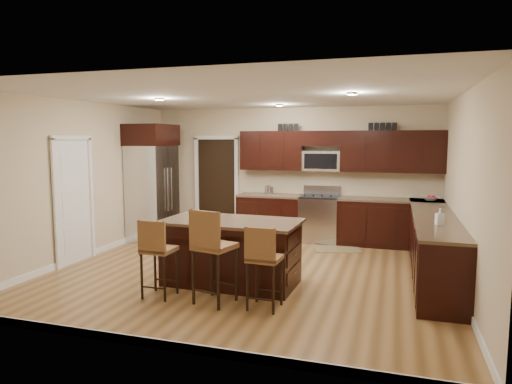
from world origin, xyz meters
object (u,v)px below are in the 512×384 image
(stool_mid, at_px, (211,246))
(stool_right, at_px, (263,258))
(refrigerator, at_px, (152,181))
(stool_left, at_px, (157,249))
(range, at_px, (320,218))
(island, at_px, (231,254))

(stool_mid, relative_size, stool_right, 1.17)
(refrigerator, bearing_deg, stool_left, -59.43)
(range, relative_size, stool_left, 1.07)
(island, height_order, stool_mid, stool_mid)
(range, distance_m, stool_right, 3.90)
(island, distance_m, stool_right, 1.12)
(stool_mid, distance_m, stool_right, 0.67)
(range, bearing_deg, stool_left, -110.74)
(island, distance_m, stool_mid, 0.91)
(stool_left, bearing_deg, refrigerator, 121.57)
(stool_mid, xyz_separation_m, stool_right, (0.66, 0.01, -0.11))
(stool_left, distance_m, stool_right, 1.43)
(range, distance_m, refrigerator, 3.47)
(range, relative_size, stool_mid, 0.93)
(refrigerator, bearing_deg, range, 13.66)
(stool_right, bearing_deg, refrigerator, 139.52)
(stool_left, relative_size, stool_right, 1.00)
(stool_left, xyz_separation_m, stool_right, (1.43, 0.00, -0.00))
(island, xyz_separation_m, stool_mid, (0.05, -0.85, 0.32))
(refrigerator, bearing_deg, island, -41.52)
(range, distance_m, stool_mid, 3.97)
(stool_right, bearing_deg, island, 133.41)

